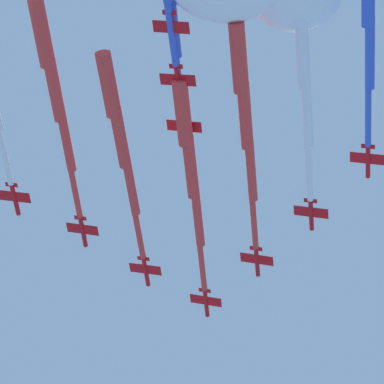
# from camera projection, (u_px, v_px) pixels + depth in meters

# --- Properties ---
(jet_lead) EXTENTS (42.53, 56.80, 4.49)m
(jet_lead) POSITION_uv_depth(u_px,v_px,m) (190.00, 165.00, 214.53)
(jet_lead) COLOR red
(jet_port_inner) EXTENTS (41.72, 52.71, 4.48)m
(jet_port_inner) POSITION_uv_depth(u_px,v_px,m) (120.00, 136.00, 209.13)
(jet_port_inner) COLOR red
(jet_starboard_inner) EXTENTS (42.86, 56.67, 4.51)m
(jet_starboard_inner) POSITION_uv_depth(u_px,v_px,m) (245.00, 114.00, 206.27)
(jet_starboard_inner) COLOR red
(jet_port_mid) EXTENTS (40.65, 53.86, 4.48)m
(jet_port_mid) POSITION_uv_depth(u_px,v_px,m) (54.00, 88.00, 204.55)
(jet_port_mid) COLOR red
(jet_starboard_mid) EXTENTS (44.84, 58.24, 4.53)m
(jet_starboard_mid) POSITION_uv_depth(u_px,v_px,m) (302.00, 50.00, 198.17)
(jet_starboard_mid) COLOR red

